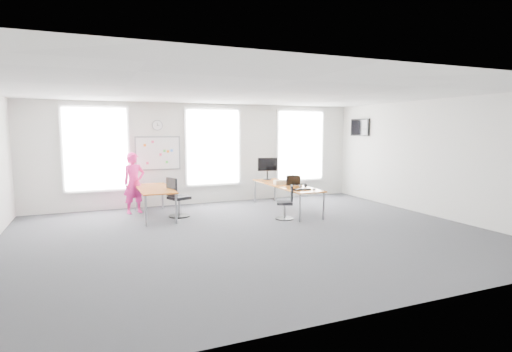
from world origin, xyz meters
name	(u,v)px	position (x,y,z in m)	size (l,w,h in m)	color
floor	(253,234)	(0.00, 0.00, 0.00)	(10.00, 10.00, 0.00)	#29292E
ceiling	(253,91)	(0.00, 0.00, 3.00)	(10.00, 10.00, 0.00)	silver
wall_back	(203,154)	(0.00, 4.00, 1.50)	(10.00, 10.00, 0.00)	white
wall_front	(382,191)	(0.00, -4.00, 1.50)	(10.00, 10.00, 0.00)	white
wall_right	(433,158)	(5.00, 0.00, 1.50)	(10.00, 10.00, 0.00)	white
window_left	(96,149)	(-3.00, 3.97, 1.70)	(1.60, 0.06, 2.20)	silver
window_mid	(213,147)	(0.30, 3.97, 1.70)	(1.60, 0.06, 2.20)	silver
window_right	(300,146)	(3.30, 3.97, 1.70)	(1.60, 0.06, 2.20)	silver
desk_right	(286,186)	(1.79, 2.03, 0.67)	(0.79, 2.95, 0.72)	#BE4E17
desk_left	(155,190)	(-1.67, 2.58, 0.68)	(0.82, 2.05, 0.75)	#BE4E17
chair_right	(287,204)	(1.32, 1.03, 0.37)	(0.51, 0.51, 0.85)	black
chair_left	(177,200)	(-1.16, 2.33, 0.45)	(0.59, 0.59, 1.02)	black
person	(134,183)	(-2.11, 3.23, 0.81)	(0.59, 0.39, 1.63)	#F12687
whiteboard	(158,153)	(-1.35, 3.97, 1.55)	(1.20, 0.03, 0.90)	white
wall_clock	(157,125)	(-1.35, 3.97, 2.35)	(0.30, 0.30, 0.04)	gray
tv	(360,127)	(4.95, 3.00, 2.30)	(0.06, 0.90, 0.55)	black
keyboard	(302,190)	(1.73, 0.99, 0.73)	(0.43, 0.15, 0.02)	black
mouse	(314,189)	(1.99, 0.86, 0.74)	(0.08, 0.12, 0.05)	black
lens_cap	(302,188)	(1.88, 1.25, 0.72)	(0.06, 0.06, 0.01)	black
headphones	(303,186)	(1.96, 1.37, 0.77)	(0.18, 0.10, 0.11)	black
laptop_sleeve	(293,181)	(1.89, 1.78, 0.86)	(0.36, 0.27, 0.28)	black
paper_stack	(280,182)	(1.69, 2.18, 0.77)	(0.33, 0.25, 0.11)	beige
monitor	(268,167)	(1.78, 3.23, 1.12)	(0.60, 0.24, 0.67)	black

